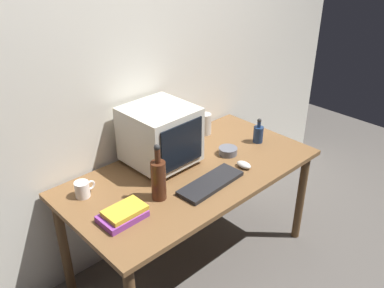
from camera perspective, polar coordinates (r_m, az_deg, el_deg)
name	(u,v)px	position (r m, az deg, el deg)	size (l,w,h in m)	color
ground_plane	(192,259)	(2.93, 0.00, -15.72)	(6.00, 6.00, 0.00)	#56514C
back_wall	(140,68)	(2.59, -7.18, 10.39)	(4.00, 0.08, 2.50)	silver
desk	(192,182)	(2.53, 0.00, -5.24)	(1.57, 0.81, 0.72)	brown
crt_monitor	(160,135)	(2.47, -4.46, 1.19)	(0.39, 0.40, 0.37)	beige
keyboard	(211,183)	(2.35, 2.61, -5.43)	(0.42, 0.15, 0.02)	black
computer_mouse	(244,165)	(2.52, 7.20, -2.88)	(0.06, 0.10, 0.04)	beige
bottle_tall	(159,179)	(2.19, -4.67, -4.81)	(0.08, 0.08, 0.33)	#472314
bottle_short	(258,133)	(2.81, 9.18, 1.45)	(0.07, 0.07, 0.17)	navy
book_stack	(123,214)	(2.12, -9.52, -9.57)	(0.24, 0.16, 0.06)	#843893
mug	(83,189)	(2.31, -14.92, -6.07)	(0.12, 0.08, 0.09)	white
cd_spindle	(228,151)	(2.65, 5.01, -0.97)	(0.12, 0.12, 0.04)	#595B66
metal_canister	(205,124)	(2.89, 1.80, 2.81)	(0.09, 0.09, 0.15)	#B7B2A8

